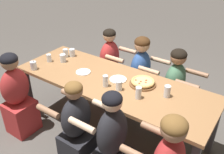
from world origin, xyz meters
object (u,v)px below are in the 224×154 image
drinking_glass_h (72,53)px  diner_near_center (77,131)px  empty_plate_b (83,72)px  drinking_glass_a (138,94)px  drinking_glass_d (106,82)px  drinking_glass_g (63,59)px  drinking_glass_f (66,53)px  diner_far_center (140,78)px  diner_near_left (17,98)px  drinking_glass_e (167,92)px  diner_far_midright (174,90)px  cocktail_glass_blue (34,66)px  diner_far_midleft (110,68)px  drinking_glass_c (119,86)px  drinking_glass_b (49,58)px  pizza_board_main (143,82)px  empty_plate_a (118,79)px  diner_near_midright (112,147)px

drinking_glass_h → diner_near_center: size_ratio=0.10×
empty_plate_b → drinking_glass_a: size_ratio=1.38×
drinking_glass_h → empty_plate_b: bearing=-32.1°
drinking_glass_d → drinking_glass_g: size_ratio=1.29×
drinking_glass_f → diner_far_center: bearing=26.8°
drinking_glass_f → diner_near_left: size_ratio=0.10×
empty_plate_b → drinking_glass_f: bearing=157.2°
empty_plate_b → drinking_glass_e: (1.06, 0.10, 0.05)m
empty_plate_b → diner_far_center: (0.44, 0.68, -0.26)m
diner_near_left → diner_far_midright: (1.51, 1.28, -0.02)m
cocktail_glass_blue → drinking_glass_g: 0.40m
drinking_glass_e → empty_plate_b: bearing=-174.4°
drinking_glass_e → diner_far_midleft: size_ratio=0.12×
drinking_glass_h → diner_near_center: (0.84, -0.87, -0.34)m
drinking_glass_c → diner_near_center: diner_near_center is taller
drinking_glass_f → diner_far_center: diner_far_center is taller
drinking_glass_e → diner_far_midleft: bearing=153.2°
diner_far_midright → drinking_glass_f: bearing=-71.8°
drinking_glass_b → diner_far_midleft: bearing=55.5°
diner_far_center → cocktail_glass_blue: bearing=-45.9°
drinking_glass_f → pizza_board_main: bearing=-1.8°
empty_plate_b → drinking_glass_e: 1.07m
drinking_glass_c → drinking_glass_e: (0.48, 0.18, 0.01)m
drinking_glass_g → diner_far_midright: (1.35, 0.61, -0.32)m
drinking_glass_d → drinking_glass_g: (-0.83, 0.17, -0.01)m
empty_plate_a → drinking_glass_c: bearing=-53.7°
drinking_glass_a → drinking_glass_d: 0.42m
diner_near_center → diner_far_midleft: (-0.49, 1.28, 0.03)m
empty_plate_b → diner_near_midright: bearing=-35.3°
diner_near_left → diner_far_midleft: bearing=-20.8°
drinking_glass_d → drinking_glass_h: bearing=156.4°
diner_near_left → diner_near_midright: size_ratio=0.98×
cocktail_glass_blue → diner_near_left: diner_near_left is taller
diner_far_midleft → diner_far_center: same height
drinking_glass_b → drinking_glass_h: (0.13, 0.30, 0.00)m
drinking_glass_d → drinking_glass_f: bearing=161.3°
pizza_board_main → drinking_glass_b: size_ratio=2.92×
diner_far_center → drinking_glass_b: bearing=-54.9°
drinking_glass_c → diner_near_left: size_ratio=0.10×
empty_plate_a → diner_near_left: size_ratio=0.18×
diner_near_midright → drinking_glass_c: bearing=27.2°
cocktail_glass_blue → diner_far_center: 1.43m
drinking_glass_a → diner_far_midright: (0.11, 0.77, -0.33)m
drinking_glass_g → diner_far_center: (0.85, 0.61, -0.30)m
diner_near_midright → diner_far_midleft: bearing=36.0°
empty_plate_a → cocktail_glass_blue: size_ratio=1.54×
empty_plate_a → drinking_glass_h: 0.90m
drinking_glass_a → drinking_glass_b: (-1.40, 0.07, -0.01)m
empty_plate_a → drinking_glass_g: bearing=-178.5°
pizza_board_main → diner_near_left: (-1.31, -0.77, -0.29)m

